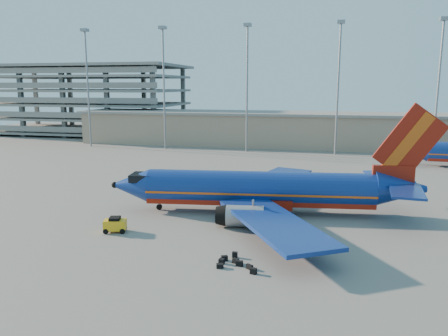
{
  "coord_description": "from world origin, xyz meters",
  "views": [
    {
      "loc": [
        12.91,
        -53.06,
        15.02
      ],
      "look_at": [
        -0.48,
        3.9,
        4.0
      ],
      "focal_mm": 35.0,
      "sensor_mm": 36.0,
      "label": 1
    }
  ],
  "objects": [
    {
      "name": "parking_garage",
      "position": [
        -62.0,
        74.05,
        11.73
      ],
      "size": [
        62.0,
        32.0,
        21.4
      ],
      "color": "slate",
      "rests_on": "ground"
    },
    {
      "name": "ground",
      "position": [
        0.0,
        0.0,
        0.0
      ],
      "size": [
        220.0,
        220.0,
        0.0
      ],
      "primitive_type": "plane",
      "color": "slate",
      "rests_on": "ground"
    },
    {
      "name": "baggage_tug",
      "position": [
        -8.11,
        -13.28,
        0.85
      ],
      "size": [
        2.55,
        1.92,
        1.63
      ],
      "rotation": [
        0.0,
        0.0,
        0.27
      ],
      "color": "#F4B015",
      "rests_on": "ground"
    },
    {
      "name": "terminal_building",
      "position": [
        10.0,
        58.0,
        4.32
      ],
      "size": [
        122.0,
        16.0,
        8.5
      ],
      "color": "gray",
      "rests_on": "ground"
    },
    {
      "name": "luggage_pile",
      "position": [
        5.78,
        -18.83,
        0.22
      ],
      "size": [
        3.56,
        3.42,
        0.52
      ],
      "color": "black",
      "rests_on": "ground"
    },
    {
      "name": "aircraft_main",
      "position": [
        6.32,
        -2.7,
        2.82
      ],
      "size": [
        38.96,
        37.28,
        13.22
      ],
      "rotation": [
        0.0,
        0.0,
        0.13
      ],
      "color": "navy",
      "rests_on": "ground"
    },
    {
      "name": "light_mast_row",
      "position": [
        5.0,
        46.0,
        17.55
      ],
      "size": [
        101.6,
        1.6,
        28.65
      ],
      "color": "gray",
      "rests_on": "ground"
    }
  ]
}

